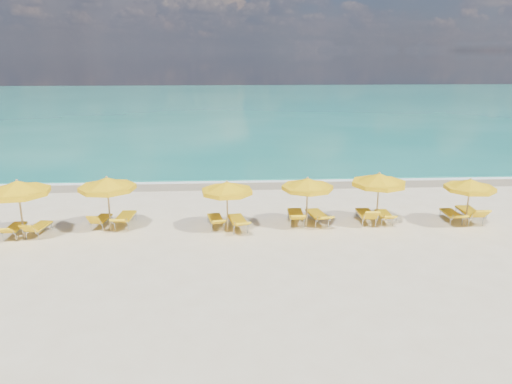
{
  "coord_description": "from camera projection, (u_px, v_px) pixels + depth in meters",
  "views": [
    {
      "loc": [
        -1.17,
        -19.3,
        7.11
      ],
      "look_at": [
        0.0,
        1.5,
        1.2
      ],
      "focal_mm": 35.0,
      "sensor_mm": 36.0,
      "label": 1
    }
  ],
  "objects": [
    {
      "name": "lounger_1_left",
      "position": [
        15.0,
        231.0,
        19.81
      ],
      "size": [
        0.57,
        1.69,
        0.7
      ],
      "rotation": [
        0.0,
        0.0,
        -0.0
      ],
      "color": "#A5A8AD",
      "rests_on": "ground"
    },
    {
      "name": "foam_line",
      "position": [
        249.0,
        180.0,
        28.42
      ],
      "size": [
        120.0,
        1.2,
        0.03
      ],
      "primitive_type": "cube",
      "color": "white",
      "rests_on": "ground"
    },
    {
      "name": "umbrella_6",
      "position": [
        470.0,
        185.0,
        20.52
      ],
      "size": [
        2.62,
        2.62,
        2.09
      ],
      "rotation": [
        0.0,
        0.0,
        0.33
      ],
      "color": "tan",
      "rests_on": "ground"
    },
    {
      "name": "umbrella_5",
      "position": [
        379.0,
        180.0,
        20.61
      ],
      "size": [
        2.34,
        2.34,
        2.3
      ],
      "rotation": [
        0.0,
        0.0,
        0.03
      ],
      "color": "tan",
      "rests_on": "ground"
    },
    {
      "name": "lounger_2_left",
      "position": [
        101.0,
        222.0,
        20.87
      ],
      "size": [
        0.73,
        1.61,
        0.78
      ],
      "rotation": [
        0.0,
        0.0,
        -0.13
      ],
      "color": "#A5A8AD",
      "rests_on": "ground"
    },
    {
      "name": "wet_sand_band",
      "position": [
        250.0,
        184.0,
        27.65
      ],
      "size": [
        120.0,
        2.6,
        0.01
      ],
      "primitive_type": "cube",
      "color": "tan",
      "rests_on": "ground"
    },
    {
      "name": "umbrella_1",
      "position": [
        18.0,
        188.0,
        18.96
      ],
      "size": [
        2.88,
        2.88,
        2.43
      ],
      "rotation": [
        0.0,
        0.0,
        -0.22
      ],
      "color": "tan",
      "rests_on": "ground"
    },
    {
      "name": "lounger_5_left",
      "position": [
        366.0,
        218.0,
        21.35
      ],
      "size": [
        0.66,
        1.83,
        0.86
      ],
      "rotation": [
        0.0,
        0.0,
        -0.02
      ],
      "color": "#A5A8AD",
      "rests_on": "ground"
    },
    {
      "name": "lounger_2_right",
      "position": [
        125.0,
        221.0,
        20.97
      ],
      "size": [
        0.76,
        2.0,
        0.72
      ],
      "rotation": [
        0.0,
        0.0,
        -0.07
      ],
      "color": "#A5A8AD",
      "rests_on": "ground"
    },
    {
      "name": "lounger_4_left",
      "position": [
        296.0,
        218.0,
        21.3
      ],
      "size": [
        0.7,
        1.96,
        0.76
      ],
      "rotation": [
        0.0,
        0.0,
        -0.04
      ],
      "color": "#A5A8AD",
      "rests_on": "ground"
    },
    {
      "name": "lounger_4_right",
      "position": [
        317.0,
        218.0,
        21.29
      ],
      "size": [
        0.95,
        2.01,
        0.69
      ],
      "rotation": [
        0.0,
        0.0,
        0.18
      ],
      "color": "#A5A8AD",
      "rests_on": "ground"
    },
    {
      "name": "lounger_3_right",
      "position": [
        238.0,
        224.0,
        20.58
      ],
      "size": [
        0.96,
        2.01,
        0.7
      ],
      "rotation": [
        0.0,
        0.0,
        0.19
      ],
      "color": "#A5A8AD",
      "rests_on": "ground"
    },
    {
      "name": "lounger_3_left",
      "position": [
        216.0,
        222.0,
        20.84
      ],
      "size": [
        0.85,
        1.81,
        0.66
      ],
      "rotation": [
        0.0,
        0.0,
        0.18
      ],
      "color": "#A5A8AD",
      "rests_on": "ground"
    },
    {
      "name": "whitecap_near",
      "position": [
        163.0,
        151.0,
        36.55
      ],
      "size": [
        14.0,
        0.36,
        0.05
      ],
      "primitive_type": "cube",
      "color": "white",
      "rests_on": "ground"
    },
    {
      "name": "umbrella_3",
      "position": [
        227.0,
        188.0,
        19.95
      ],
      "size": [
        2.6,
        2.6,
        2.14
      ],
      "rotation": [
        0.0,
        0.0,
        -0.27
      ],
      "color": "tan",
      "rests_on": "ground"
    },
    {
      "name": "lounger_1_right",
      "position": [
        39.0,
        230.0,
        19.92
      ],
      "size": [
        0.8,
        1.7,
        0.77
      ],
      "rotation": [
        0.0,
        0.0,
        -0.16
      ],
      "color": "#A5A8AD",
      "rests_on": "ground"
    },
    {
      "name": "lounger_6_right",
      "position": [
        470.0,
        216.0,
        21.54
      ],
      "size": [
        0.73,
        2.04,
        0.9
      ],
      "rotation": [
        0.0,
        0.0,
        -0.03
      ],
      "color": "#A5A8AD",
      "rests_on": "ground"
    },
    {
      "name": "ocean",
      "position": [
        236.0,
        106.0,
        66.65
      ],
      "size": [
        120.0,
        80.0,
        0.3
      ],
      "primitive_type": "cube",
      "color": "#147365",
      "rests_on": "ground"
    },
    {
      "name": "umbrella_4",
      "position": [
        307.0,
        184.0,
        20.41
      ],
      "size": [
        2.24,
        2.24,
        2.16
      ],
      "rotation": [
        0.0,
        0.0,
        -0.05
      ],
      "color": "tan",
      "rests_on": "ground"
    },
    {
      "name": "ground_plane",
      "position": [
        258.0,
        230.0,
        20.55
      ],
      "size": [
        120.0,
        120.0,
        0.0
      ],
      "primitive_type": "plane",
      "color": "beige"
    },
    {
      "name": "umbrella_2",
      "position": [
        107.0,
        184.0,
        19.9
      ],
      "size": [
        2.8,
        2.8,
        2.32
      ],
      "rotation": [
        0.0,
        0.0,
        0.26
      ],
      "color": "tan",
      "rests_on": "ground"
    },
    {
      "name": "lounger_6_left",
      "position": [
        451.0,
        217.0,
        21.51
      ],
      "size": [
        0.61,
        1.77,
        0.64
      ],
      "rotation": [
        0.0,
        0.0,
        -0.02
      ],
      "color": "#A5A8AD",
      "rests_on": "ground"
    },
    {
      "name": "lounger_5_right",
      "position": [
        384.0,
        218.0,
        21.46
      ],
      "size": [
        0.59,
        1.69,
        0.62
      ],
      "rotation": [
        0.0,
        0.0,
        -0.03
      ],
      "color": "#A5A8AD",
      "rests_on": "ground"
    },
    {
      "name": "whitecap_far",
      "position": [
        332.0,
        134.0,
        44.03
      ],
      "size": [
        18.0,
        0.3,
        0.05
      ],
      "primitive_type": "cube",
      "color": "white",
      "rests_on": "ground"
    }
  ]
}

